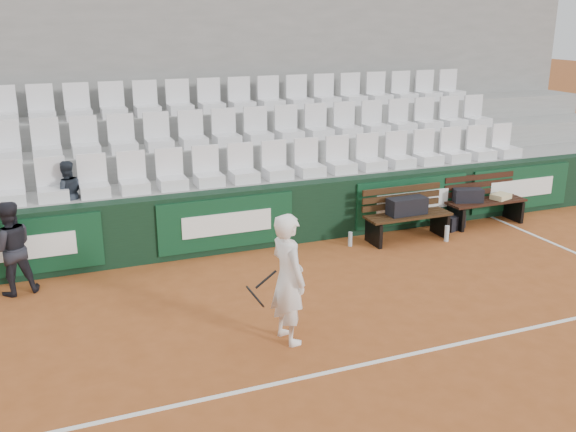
% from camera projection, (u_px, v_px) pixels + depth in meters
% --- Properties ---
extents(ground, '(80.00, 80.00, 0.00)m').
position_uv_depth(ground, '(347.00, 368.00, 6.93)').
color(ground, '#9D4F23').
rests_on(ground, ground).
extents(court_baseline, '(18.00, 0.06, 0.01)m').
position_uv_depth(court_baseline, '(347.00, 368.00, 6.93)').
color(court_baseline, white).
rests_on(court_baseline, ground).
extents(back_barrier, '(18.00, 0.34, 1.00)m').
position_uv_depth(back_barrier, '(240.00, 219.00, 10.34)').
color(back_barrier, black).
rests_on(back_barrier, ground).
extents(grandstand_tier_front, '(18.00, 0.95, 1.00)m').
position_uv_depth(grandstand_tier_front, '(225.00, 209.00, 10.88)').
color(grandstand_tier_front, '#989895').
rests_on(grandstand_tier_front, ground).
extents(grandstand_tier_mid, '(18.00, 0.95, 1.45)m').
position_uv_depth(grandstand_tier_mid, '(210.00, 184.00, 11.66)').
color(grandstand_tier_mid, gray).
rests_on(grandstand_tier_mid, ground).
extents(grandstand_tier_back, '(18.00, 0.95, 1.90)m').
position_uv_depth(grandstand_tier_back, '(196.00, 161.00, 12.43)').
color(grandstand_tier_back, gray).
rests_on(grandstand_tier_back, ground).
extents(grandstand_rear_wall, '(18.00, 0.30, 4.40)m').
position_uv_depth(grandstand_rear_wall, '(186.00, 92.00, 12.61)').
color(grandstand_rear_wall, gray).
rests_on(grandstand_rear_wall, ground).
extents(seat_row_front, '(11.90, 0.44, 0.63)m').
position_uv_depth(seat_row_front, '(226.00, 165.00, 10.48)').
color(seat_row_front, silver).
rests_on(seat_row_front, grandstand_tier_front).
extents(seat_row_mid, '(11.90, 0.44, 0.63)m').
position_uv_depth(seat_row_mid, '(210.00, 128.00, 11.19)').
color(seat_row_mid, silver).
rests_on(seat_row_mid, grandstand_tier_mid).
extents(seat_row_back, '(11.90, 0.44, 0.63)m').
position_uv_depth(seat_row_back, '(196.00, 96.00, 11.90)').
color(seat_row_back, silver).
rests_on(seat_row_back, grandstand_tier_back).
extents(bench_left, '(1.50, 0.56, 0.45)m').
position_uv_depth(bench_left, '(408.00, 227.00, 10.85)').
color(bench_left, '#372110').
rests_on(bench_left, ground).
extents(bench_right, '(1.50, 0.56, 0.45)m').
position_uv_depth(bench_right, '(485.00, 212.00, 11.66)').
color(bench_right, black).
rests_on(bench_right, ground).
extents(sports_bag_left, '(0.67, 0.30, 0.29)m').
position_uv_depth(sports_bag_left, '(407.00, 206.00, 10.75)').
color(sports_bag_left, black).
rests_on(sports_bag_left, bench_left).
extents(sports_bag_right, '(0.56, 0.38, 0.24)m').
position_uv_depth(sports_bag_right, '(468.00, 195.00, 11.47)').
color(sports_bag_right, black).
rests_on(sports_bag_right, bench_right).
extents(towel, '(0.41, 0.34, 0.10)m').
position_uv_depth(towel, '(501.00, 196.00, 11.67)').
color(towel, beige).
rests_on(towel, bench_right).
extents(sports_bag_ground, '(0.48, 0.38, 0.25)m').
position_uv_depth(sports_bag_ground, '(453.00, 222.00, 11.42)').
color(sports_bag_ground, black).
rests_on(sports_bag_ground, ground).
extents(water_bottle_near, '(0.07, 0.07, 0.24)m').
position_uv_depth(water_bottle_near, '(350.00, 239.00, 10.57)').
color(water_bottle_near, '#B0BFC7').
rests_on(water_bottle_near, ground).
extents(water_bottle_far, '(0.08, 0.08, 0.27)m').
position_uv_depth(water_bottle_far, '(447.00, 233.00, 10.80)').
color(water_bottle_far, silver).
rests_on(water_bottle_far, ground).
extents(tennis_player, '(0.73, 0.62, 1.56)m').
position_uv_depth(tennis_player, '(288.00, 279.00, 7.32)').
color(tennis_player, white).
rests_on(tennis_player, ground).
extents(ball_kid, '(0.72, 0.61, 1.31)m').
position_uv_depth(ball_kid, '(10.00, 248.00, 8.62)').
color(ball_kid, black).
rests_on(ball_kid, ground).
extents(spectator_c, '(0.53, 0.43, 1.02)m').
position_uv_depth(spectator_c, '(64.00, 165.00, 9.58)').
color(spectator_c, '#1D232C').
rests_on(spectator_c, grandstand_tier_front).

